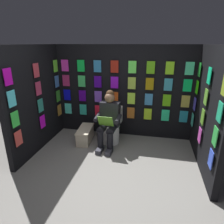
# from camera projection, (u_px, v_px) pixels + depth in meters

# --- Properties ---
(ground_plane) EXTENTS (30.00, 30.00, 0.00)m
(ground_plane) POSITION_uv_depth(u_px,v_px,m) (103.00, 185.00, 3.06)
(ground_plane) COLOR gray
(display_wall_back) EXTENTS (3.20, 0.14, 2.07)m
(display_wall_back) POSITION_uv_depth(u_px,v_px,m) (123.00, 92.00, 4.50)
(display_wall_back) COLOR black
(display_wall_back) RESTS_ON ground
(display_wall_left) EXTENTS (0.14, 1.89, 2.07)m
(display_wall_left) POSITION_uv_depth(u_px,v_px,m) (209.00, 110.00, 3.27)
(display_wall_left) COLOR black
(display_wall_left) RESTS_ON ground
(display_wall_right) EXTENTS (0.14, 1.89, 2.07)m
(display_wall_right) POSITION_uv_depth(u_px,v_px,m) (36.00, 99.00, 3.90)
(display_wall_right) COLOR black
(display_wall_right) RESTS_ON ground
(toilet) EXTENTS (0.41, 0.56, 0.77)m
(toilet) POSITION_uv_depth(u_px,v_px,m) (111.00, 127.00, 4.37)
(toilet) COLOR white
(toilet) RESTS_ON ground
(person_reading) EXTENTS (0.54, 0.70, 1.19)m
(person_reading) POSITION_uv_depth(u_px,v_px,m) (109.00, 119.00, 4.07)
(person_reading) COLOR black
(person_reading) RESTS_ON ground
(comic_longbox_near) EXTENTS (0.34, 0.68, 0.31)m
(comic_longbox_near) POSITION_uv_depth(u_px,v_px,m) (85.00, 135.00, 4.40)
(comic_longbox_near) COLOR beige
(comic_longbox_near) RESTS_ON ground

